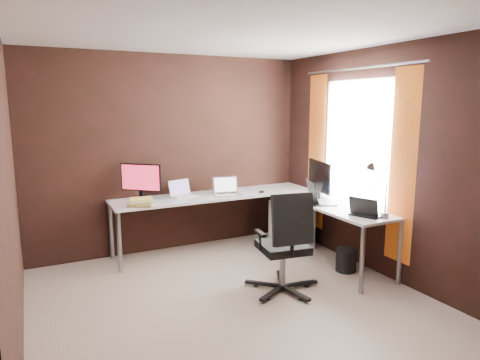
# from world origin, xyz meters

# --- Properties ---
(room) EXTENTS (3.60, 3.60, 2.50)m
(room) POSITION_xyz_m (0.34, 0.07, 1.28)
(room) COLOR tan
(room) RESTS_ON ground
(desk) EXTENTS (2.65, 2.25, 0.73)m
(desk) POSITION_xyz_m (0.84, 1.04, 0.68)
(desk) COLOR white
(desk) RESTS_ON ground
(drawer_pedestal) EXTENTS (0.42, 0.50, 0.60)m
(drawer_pedestal) POSITION_xyz_m (1.43, 1.15, 0.30)
(drawer_pedestal) COLOR white
(drawer_pedestal) RESTS_ON ground
(monitor_left) EXTENTS (0.40, 0.36, 0.45)m
(monitor_left) POSITION_xyz_m (-0.46, 1.58, 0.98)
(monitor_left) COLOR black
(monitor_left) RESTS_ON desk
(monitor_right) EXTENTS (0.19, 0.58, 0.48)m
(monitor_right) POSITION_xyz_m (1.47, 0.63, 1.00)
(monitor_right) COLOR black
(monitor_right) RESTS_ON desk
(laptop_white) EXTENTS (0.35, 0.29, 0.20)m
(laptop_white) POSITION_xyz_m (0.05, 1.59, 0.78)
(laptop_white) COLOR white
(laptop_white) RESTS_ON desk
(laptop_silver) EXTENTS (0.36, 0.28, 0.22)m
(laptop_silver) POSITION_xyz_m (0.61, 1.44, 0.78)
(laptop_silver) COLOR silver
(laptop_silver) RESTS_ON desk
(laptop_black_big) EXTENTS (0.41, 0.47, 0.26)m
(laptop_black_big) POSITION_xyz_m (1.37, 0.52, 0.79)
(laptop_black_big) COLOR black
(laptop_black_big) RESTS_ON desk
(laptop_black_small) EXTENTS (0.32, 0.37, 0.21)m
(laptop_black_small) POSITION_xyz_m (1.45, -0.20, 0.78)
(laptop_black_small) COLOR black
(laptop_black_small) RESTS_ON desk
(book_stack) EXTENTS (0.34, 0.31, 0.09)m
(book_stack) POSITION_xyz_m (-0.54, 1.31, 0.77)
(book_stack) COLOR tan
(book_stack) RESTS_ON desk
(mouse_left) EXTENTS (0.11, 0.09, 0.04)m
(mouse_left) POSITION_xyz_m (-0.52, 1.30, 0.75)
(mouse_left) COLOR black
(mouse_left) RESTS_ON desk
(mouse_corner) EXTENTS (0.09, 0.06, 0.03)m
(mouse_corner) POSITION_xyz_m (1.05, 1.30, 0.75)
(mouse_corner) COLOR black
(mouse_corner) RESTS_ON desk
(desk_lamp) EXTENTS (0.19, 0.22, 0.57)m
(desk_lamp) POSITION_xyz_m (1.50, -0.29, 1.09)
(desk_lamp) COLOR slate
(desk_lamp) RESTS_ON desk
(office_chair) EXTENTS (0.59, 0.60, 1.05)m
(office_chair) POSITION_xyz_m (0.57, -0.03, 0.31)
(office_chair) COLOR black
(office_chair) RESTS_ON ground
(wastebasket) EXTENTS (0.27, 0.27, 0.27)m
(wastebasket) POSITION_xyz_m (1.50, 0.12, 0.13)
(wastebasket) COLOR black
(wastebasket) RESTS_ON ground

